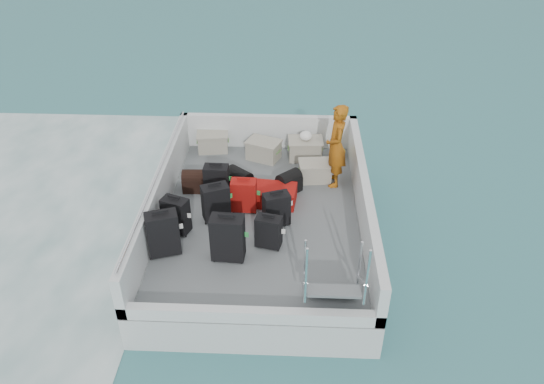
# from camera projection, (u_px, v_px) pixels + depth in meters

# --- Properties ---
(ground) EXTENTS (160.00, 160.00, 0.00)m
(ground) POSITION_uv_depth(u_px,v_px,m) (262.00, 242.00, 9.51)
(ground) COLOR #1C6263
(ground) RESTS_ON ground
(wake_foam) EXTENTS (10.00, 10.00, 0.00)m
(wake_foam) POSITION_uv_depth(u_px,v_px,m) (0.00, 234.00, 9.68)
(wake_foam) COLOR white
(wake_foam) RESTS_ON ground
(ferry_hull) EXTENTS (3.60, 5.00, 0.60)m
(ferry_hull) POSITION_uv_depth(u_px,v_px,m) (261.00, 228.00, 9.34)
(ferry_hull) COLOR silver
(ferry_hull) RESTS_ON ground
(deck) EXTENTS (3.30, 4.70, 0.02)m
(deck) POSITION_uv_depth(u_px,v_px,m) (261.00, 214.00, 9.17)
(deck) COLOR slate
(deck) RESTS_ON ferry_hull
(deck_fittings) EXTENTS (3.60, 5.00, 0.90)m
(deck_fittings) POSITION_uv_depth(u_px,v_px,m) (281.00, 208.00, 8.68)
(deck_fittings) COLOR silver
(deck_fittings) RESTS_ON deck
(suitcase_0) EXTENTS (0.55, 0.42, 0.75)m
(suitcase_0) POSITION_uv_depth(u_px,v_px,m) (163.00, 234.00, 8.09)
(suitcase_0) COLOR black
(suitcase_0) RESTS_ON deck
(suitcase_1) EXTENTS (0.48, 0.37, 0.63)m
(suitcase_1) POSITION_uv_depth(u_px,v_px,m) (176.00, 216.00, 8.58)
(suitcase_1) COLOR black
(suitcase_1) RESTS_ON deck
(suitcase_2) EXTENTS (0.44, 0.27, 0.62)m
(suitcase_2) POSITION_uv_depth(u_px,v_px,m) (217.00, 182.00, 9.44)
(suitcase_2) COLOR black
(suitcase_2) RESTS_ON deck
(suitcase_3) EXTENTS (0.52, 0.32, 0.76)m
(suitcase_3) POSITION_uv_depth(u_px,v_px,m) (228.00, 238.00, 8.00)
(suitcase_3) COLOR black
(suitcase_3) RESTS_ON deck
(suitcase_4) EXTENTS (0.51, 0.42, 0.66)m
(suitcase_4) POSITION_uv_depth(u_px,v_px,m) (216.00, 203.00, 8.86)
(suitcase_4) COLOR black
(suitcase_4) RESTS_ON deck
(suitcase_5) EXTENTS (0.44, 0.27, 0.60)m
(suitcase_5) POSITION_uv_depth(u_px,v_px,m) (244.00, 196.00, 9.09)
(suitcase_5) COLOR #A8150C
(suitcase_5) RESTS_ON deck
(suitcase_6) EXTENTS (0.44, 0.32, 0.56)m
(suitcase_6) POSITION_uv_depth(u_px,v_px,m) (269.00, 232.00, 8.29)
(suitcase_6) COLOR black
(suitcase_6) RESTS_ON deck
(suitcase_7) EXTENTS (0.49, 0.38, 0.60)m
(suitcase_7) POSITION_uv_depth(u_px,v_px,m) (276.00, 210.00, 8.75)
(suitcase_7) COLOR black
(suitcase_7) RESTS_ON deck
(suitcase_8) EXTENTS (0.84, 0.60, 0.31)m
(suitcase_8) POSITION_uv_depth(u_px,v_px,m) (273.00, 195.00, 9.36)
(suitcase_8) COLOR #A8150C
(suitcase_8) RESTS_ON deck
(duffel_0) EXTENTS (0.46, 0.32, 0.32)m
(duffel_0) POSITION_uv_depth(u_px,v_px,m) (195.00, 183.00, 9.69)
(duffel_0) COLOR black
(duffel_0) RESTS_ON deck
(duffel_1) EXTENTS (0.55, 0.53, 0.32)m
(duffel_1) POSITION_uv_depth(u_px,v_px,m) (240.00, 181.00, 9.73)
(duffel_1) COLOR black
(duffel_1) RESTS_ON deck
(duffel_2) EXTENTS (0.52, 0.51, 0.32)m
(duffel_2) POSITION_uv_depth(u_px,v_px,m) (289.00, 184.00, 9.65)
(duffel_2) COLOR black
(duffel_2) RESTS_ON deck
(crate_0) EXTENTS (0.64, 0.48, 0.36)m
(crate_0) POSITION_uv_depth(u_px,v_px,m) (213.00, 142.00, 10.93)
(crate_0) COLOR #AEAB98
(crate_0) RESTS_ON deck
(crate_1) EXTENTS (0.72, 0.62, 0.37)m
(crate_1) POSITION_uv_depth(u_px,v_px,m) (264.00, 150.00, 10.63)
(crate_1) COLOR #AEAB98
(crate_1) RESTS_ON deck
(crate_2) EXTENTS (0.67, 0.48, 0.39)m
(crate_2) POSITION_uv_depth(u_px,v_px,m) (305.00, 150.00, 10.64)
(crate_2) COLOR #AEAB98
(crate_2) RESTS_ON deck
(crate_3) EXTENTS (0.61, 0.45, 0.34)m
(crate_3) POSITION_uv_depth(u_px,v_px,m) (315.00, 172.00, 9.98)
(crate_3) COLOR #AEAB98
(crate_3) RESTS_ON deck
(yellow_bag) EXTENTS (0.28, 0.26, 0.22)m
(yellow_bag) POSITION_uv_depth(u_px,v_px,m) (339.00, 152.00, 10.74)
(yellow_bag) COLOR gold
(yellow_bag) RESTS_ON deck
(white_bag) EXTENTS (0.24, 0.24, 0.18)m
(white_bag) POSITION_uv_depth(u_px,v_px,m) (306.00, 137.00, 10.48)
(white_bag) COLOR white
(white_bag) RESTS_ON crate_2
(passenger) EXTENTS (0.41, 0.60, 1.58)m
(passenger) POSITION_uv_depth(u_px,v_px,m) (336.00, 146.00, 9.54)
(passenger) COLOR orange
(passenger) RESTS_ON deck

